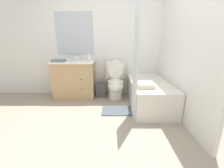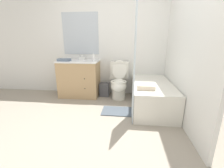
% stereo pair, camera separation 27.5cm
% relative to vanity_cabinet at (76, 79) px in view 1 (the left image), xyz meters
% --- Properties ---
extents(ground_plane, '(14.00, 14.00, 0.00)m').
position_rel_vanity_cabinet_xyz_m(ground_plane, '(0.76, -1.43, -0.43)').
color(ground_plane, gray).
extents(wall_back, '(8.00, 0.06, 2.50)m').
position_rel_vanity_cabinet_xyz_m(wall_back, '(0.75, 0.29, 0.82)').
color(wall_back, silver).
rests_on(wall_back, ground_plane).
extents(wall_right, '(0.05, 2.70, 2.50)m').
position_rel_vanity_cabinet_xyz_m(wall_right, '(2.00, -0.58, 0.82)').
color(wall_right, silver).
rests_on(wall_right, ground_plane).
extents(vanity_cabinet, '(0.91, 0.57, 0.84)m').
position_rel_vanity_cabinet_xyz_m(vanity_cabinet, '(0.00, 0.00, 0.00)').
color(vanity_cabinet, tan).
rests_on(vanity_cabinet, ground_plane).
extents(sink_faucet, '(0.14, 0.12, 0.12)m').
position_rel_vanity_cabinet_xyz_m(sink_faucet, '(-0.00, 0.19, 0.44)').
color(sink_faucet, silver).
rests_on(sink_faucet, vanity_cabinet).
extents(toilet, '(0.42, 0.66, 0.85)m').
position_rel_vanity_cabinet_xyz_m(toilet, '(0.93, -0.05, -0.05)').
color(toilet, silver).
rests_on(toilet, ground_plane).
extents(bathtub, '(0.73, 1.46, 0.49)m').
position_rel_vanity_cabinet_xyz_m(bathtub, '(1.60, -0.46, -0.18)').
color(bathtub, silver).
rests_on(bathtub, ground_plane).
extents(shower_curtain, '(0.02, 0.42, 1.90)m').
position_rel_vanity_cabinet_xyz_m(shower_curtain, '(1.22, -0.98, 0.53)').
color(shower_curtain, silver).
rests_on(shower_curtain, ground_plane).
extents(wastebasket, '(0.21, 0.18, 0.31)m').
position_rel_vanity_cabinet_xyz_m(wastebasket, '(0.58, 0.03, -0.27)').
color(wastebasket, '#4C4C51').
rests_on(wastebasket, ground_plane).
extents(tissue_box, '(0.12, 0.13, 0.10)m').
position_rel_vanity_cabinet_xyz_m(tissue_box, '(0.05, 0.12, 0.45)').
color(tissue_box, white).
rests_on(tissue_box, vanity_cabinet).
extents(soap_dispenser, '(0.05, 0.05, 0.18)m').
position_rel_vanity_cabinet_xyz_m(soap_dispenser, '(0.35, -0.05, 0.49)').
color(soap_dispenser, white).
rests_on(soap_dispenser, vanity_cabinet).
extents(hand_towel_folded, '(0.27, 0.16, 0.05)m').
position_rel_vanity_cabinet_xyz_m(hand_towel_folded, '(-0.28, -0.13, 0.44)').
color(hand_towel_folded, slate).
rests_on(hand_towel_folded, vanity_cabinet).
extents(bath_towel_folded, '(0.29, 0.18, 0.08)m').
position_rel_vanity_cabinet_xyz_m(bath_towel_folded, '(1.43, -0.87, 0.10)').
color(bath_towel_folded, beige).
rests_on(bath_towel_folded, bathtub).
extents(bath_mat, '(0.57, 0.38, 0.02)m').
position_rel_vanity_cabinet_xyz_m(bath_mat, '(0.95, -0.77, -0.42)').
color(bath_mat, '#4C5660').
rests_on(bath_mat, ground_plane).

